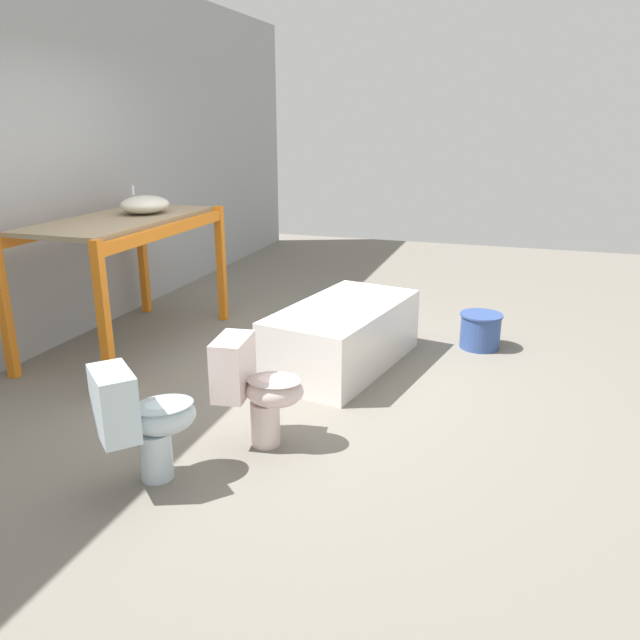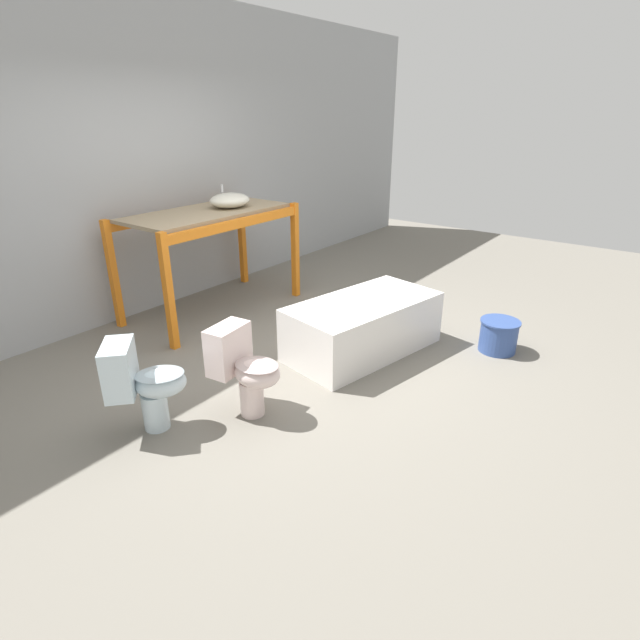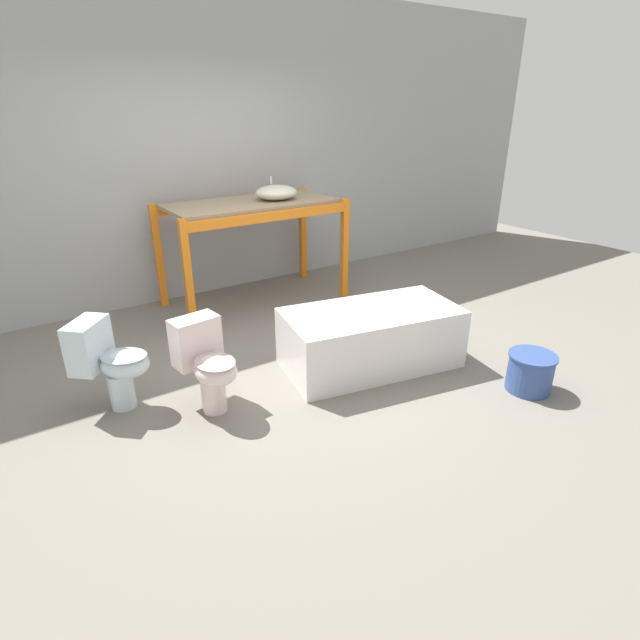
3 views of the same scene
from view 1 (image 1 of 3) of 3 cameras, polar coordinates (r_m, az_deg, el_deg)
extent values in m
plane|color=slate|center=(4.69, -5.02, -5.73)|extent=(12.00, 12.00, 0.00)
cube|color=#9EA0A3|center=(5.48, -26.49, 13.20)|extent=(10.80, 0.08, 3.20)
cube|color=orange|center=(4.59, -19.16, 0.13)|extent=(0.07, 0.07, 1.11)
cube|color=orange|center=(6.07, -9.02, 5.06)|extent=(0.07, 0.07, 1.11)
cube|color=orange|center=(5.15, -26.93, 1.03)|extent=(0.07, 0.07, 1.11)
cube|color=orange|center=(6.50, -15.90, 5.45)|extent=(0.07, 0.07, 1.11)
cube|color=orange|center=(5.21, -13.77, 7.97)|extent=(1.80, 0.06, 0.09)
cube|color=orange|center=(5.71, -21.30, 8.10)|extent=(1.80, 0.06, 0.09)
cube|color=#998466|center=(5.44, -17.77, 8.71)|extent=(1.73, 0.80, 0.04)
ellipsoid|color=silver|center=(5.61, -15.72, 10.12)|extent=(0.45, 0.39, 0.15)
cylinder|color=silver|center=(5.66, -16.74, 11.28)|extent=(0.02, 0.02, 0.08)
cube|color=white|center=(4.92, 2.13, -1.43)|extent=(1.55, 0.98, 0.50)
cube|color=beige|center=(4.88, 2.15, 0.20)|extent=(1.45, 0.89, 0.21)
cylinder|color=silver|center=(3.80, -5.01, -9.37)|extent=(0.18, 0.18, 0.27)
ellipsoid|color=silver|center=(3.69, -4.18, -6.45)|extent=(0.32, 0.38, 0.19)
ellipsoid|color=#BBA7A3|center=(3.67, -4.20, -5.50)|extent=(0.30, 0.36, 0.03)
cube|color=silver|center=(3.71, -7.95, -4.23)|extent=(0.35, 0.22, 0.36)
cylinder|color=silver|center=(3.57, -14.76, -11.85)|extent=(0.18, 0.18, 0.27)
ellipsoid|color=silver|center=(3.49, -14.07, -8.53)|extent=(0.44, 0.44, 0.19)
ellipsoid|color=#9FAFB7|center=(3.46, -14.16, -7.53)|extent=(0.42, 0.42, 0.03)
cube|color=silver|center=(3.38, -18.30, -7.26)|extent=(0.36, 0.37, 0.36)
cylinder|color=#334C8C|center=(5.51, 14.45, -0.96)|extent=(0.34, 0.34, 0.30)
cylinder|color=#334C8C|center=(5.46, 14.56, 0.45)|extent=(0.36, 0.36, 0.02)
camera|label=2|loc=(1.30, 68.00, 16.90)|focal=28.00mm
camera|label=3|loc=(2.58, 58.83, 13.40)|focal=28.00mm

